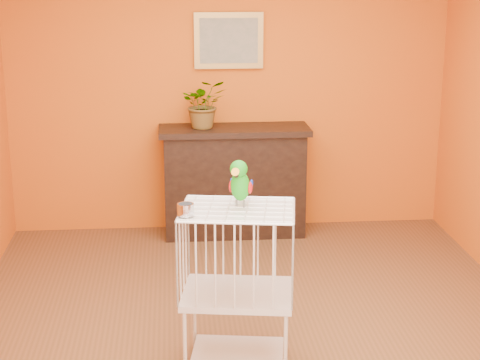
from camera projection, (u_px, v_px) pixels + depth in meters
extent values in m
plane|color=brown|center=(254.00, 330.00, 5.49)|extent=(4.50, 4.50, 0.00)
plane|color=#C75C12|center=(229.00, 90.00, 7.31)|extent=(4.00, 0.00, 4.00)
plane|color=#C75C12|center=(318.00, 281.00, 2.99)|extent=(4.00, 0.00, 4.00)
cube|color=black|center=(234.00, 184.00, 7.31)|extent=(1.26, 0.42, 0.95)
cube|color=black|center=(234.00, 130.00, 7.17)|extent=(1.35, 0.48, 0.05)
cube|color=black|center=(236.00, 190.00, 7.12)|extent=(0.88, 0.02, 0.47)
cube|color=maroon|center=(206.00, 197.00, 7.26)|extent=(0.05, 0.19, 0.29)
cube|color=#335028|center=(215.00, 197.00, 7.27)|extent=(0.05, 0.19, 0.29)
cube|color=maroon|center=(225.00, 197.00, 7.28)|extent=(0.05, 0.19, 0.29)
cube|color=#335028|center=(237.00, 196.00, 7.29)|extent=(0.05, 0.19, 0.29)
cube|color=maroon|center=(249.00, 196.00, 7.30)|extent=(0.05, 0.19, 0.29)
imported|color=#26722D|center=(204.00, 109.00, 7.09)|extent=(0.43, 0.47, 0.34)
cube|color=#A9823C|center=(229.00, 41.00, 7.16)|extent=(0.62, 0.03, 0.50)
cube|color=gray|center=(229.00, 41.00, 7.14)|extent=(0.52, 0.01, 0.40)
cube|color=beige|center=(238.00, 353.00, 5.00)|extent=(0.62, 0.52, 0.02)
cube|color=beige|center=(238.00, 294.00, 4.90)|extent=(0.74, 0.61, 0.04)
cube|color=beige|center=(238.00, 210.00, 4.75)|extent=(0.74, 0.61, 0.01)
cylinder|color=beige|center=(185.00, 347.00, 4.76)|extent=(0.02, 0.02, 0.46)
cylinder|color=beige|center=(285.00, 350.00, 4.72)|extent=(0.02, 0.02, 0.46)
cylinder|color=beige|center=(194.00, 314.00, 5.20)|extent=(0.02, 0.02, 0.46)
cylinder|color=beige|center=(286.00, 317.00, 5.16)|extent=(0.02, 0.02, 0.46)
cylinder|color=silver|center=(186.00, 209.00, 4.61)|extent=(0.10, 0.10, 0.07)
cylinder|color=#59544C|center=(236.00, 203.00, 4.79)|extent=(0.01, 0.01, 0.04)
cylinder|color=#59544C|center=(244.00, 204.00, 4.78)|extent=(0.01, 0.01, 0.04)
ellipsoid|color=#149211|center=(240.00, 186.00, 4.76)|extent=(0.16, 0.19, 0.21)
ellipsoid|color=#149211|center=(239.00, 169.00, 4.70)|extent=(0.14, 0.14, 0.10)
cone|color=orange|center=(236.00, 173.00, 4.65)|extent=(0.07, 0.08, 0.07)
cone|color=black|center=(237.00, 175.00, 4.67)|extent=(0.03, 0.03, 0.03)
sphere|color=black|center=(232.00, 167.00, 4.69)|extent=(0.02, 0.02, 0.02)
sphere|color=black|center=(244.00, 168.00, 4.67)|extent=(0.02, 0.02, 0.02)
ellipsoid|color=#A50C0C|center=(231.00, 186.00, 4.78)|extent=(0.05, 0.07, 0.07)
ellipsoid|color=navy|center=(250.00, 188.00, 4.75)|extent=(0.05, 0.07, 0.07)
cone|color=#149211|center=(243.00, 194.00, 4.84)|extent=(0.11, 0.16, 0.12)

